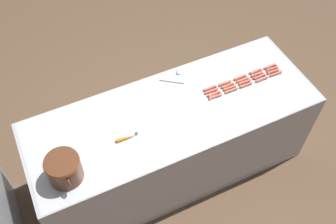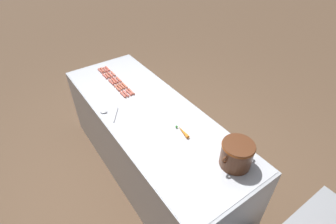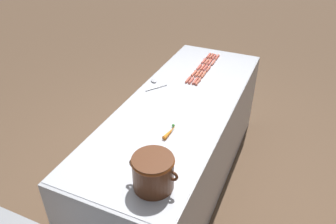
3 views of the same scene
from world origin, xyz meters
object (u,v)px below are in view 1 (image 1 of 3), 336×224
Objects in this scene: carrot at (128,137)px; bean_pot at (64,168)px; hot_dog_15 at (270,66)px; hot_dog_6 at (259,76)px; hot_dog_17 at (240,77)px; serving_spoon at (177,75)px; hot_dog_1 at (262,79)px; hot_dog_0 at (276,74)px; hot_dog_13 at (227,85)px; hot_dog_12 at (242,80)px; hot_dog_16 at (255,71)px; hot_dog_14 at (211,91)px; hot_dog_3 at (231,90)px; hot_dog_10 at (272,69)px; hot_dog_19 at (210,88)px; hot_dog_2 at (246,85)px; hot_dog_8 at (230,88)px; hot_dog_18 at (225,83)px; hot_dog_11 at (257,74)px; hot_dog_4 at (215,96)px; hot_dog_7 at (245,82)px; hot_dog_9 at (214,94)px; hot_dog_5 at (273,71)px.

bean_pot is at bearing 102.85° from carrot.
hot_dog_15 is 1.45m from carrot.
hot_dog_6 is 0.17m from hot_dog_17.
hot_dog_1 is at bearing -119.53° from serving_spoon.
hot_dog_0 is 1.00× the size of hot_dog_13.
hot_dog_15 is (0.03, -0.31, 0.00)m from hot_dog_12.
hot_dog_14 is at bearing 93.91° from hot_dog_16.
hot_dog_3 is 0.47m from hot_dog_10.
hot_dog_17 is at bearing -90.78° from hot_dog_19.
hot_dog_14 and hot_dog_15 have the same top height.
hot_dog_1 is 1.00× the size of hot_dog_2.
bean_pot is (-0.26, 1.96, 0.11)m from hot_dog_10.
hot_dog_8 is 1.00× the size of hot_dog_15.
hot_dog_8 is 1.00× the size of hot_dog_18.
hot_dog_0 is 0.46m from hot_dog_13.
hot_dog_17 is 1.68m from bean_pot.
hot_dog_2 and hot_dog_16 have the same top height.
hot_dog_11 is at bearing -114.75° from serving_spoon.
hot_dog_16 is at bearing -78.10° from hot_dog_4.
hot_dog_7 and hot_dog_13 have the same top height.
hot_dog_9 is 0.31m from hot_dog_17.
hot_dog_1 is 1.00× the size of hot_dog_13.
hot_dog_2 is at bearing 102.49° from hot_dog_6.
hot_dog_1 and hot_dog_10 have the same top height.
hot_dog_13 is at bearing 94.04° from hot_dog_15.
carrot is (-0.11, 1.29, 0.00)m from hot_dog_6.
hot_dog_19 is (0.00, 0.15, 0.00)m from hot_dog_18.
hot_dog_1 and hot_dog_16 have the same top height.
hot_dog_1 is 0.31m from hot_dog_3.
hot_dog_8 is (-0.00, 0.15, 0.00)m from hot_dog_7.
carrot is at bearing 99.64° from hot_dog_14.
hot_dog_5 and hot_dog_19 have the same top height.
hot_dog_7 is 0.31m from hot_dog_10.
hot_dog_8 is 0.06m from hot_dog_18.
hot_dog_8 is 0.16m from hot_dog_9.
hot_dog_5 is 1.00× the size of hot_dog_8.
bean_pot is (-0.29, 1.65, 0.11)m from hot_dog_17.
hot_dog_5 is at bearing -93.32° from hot_dog_14.
hot_dog_3 is 1.00× the size of hot_dog_6.
hot_dog_19 is 1.38m from bean_pot.
bean_pot reaches higher than hot_dog_6.
hot_dog_0 is at bearing -124.23° from hot_dog_16.
hot_dog_0 is at bearing -102.80° from hot_dog_6.
hot_dog_6 is at bearing 111.62° from hot_dog_15.
hot_dog_11 is 0.03m from hot_dog_16.
hot_dog_14 is at bearing -79.11° from bean_pot.
hot_dog_0 is at bearing -90.18° from hot_dog_3.
hot_dog_19 is at bearing 66.18° from hot_dog_8.
hot_dog_16 is at bearing -86.09° from hot_dog_14.
hot_dog_10 is at bearing -84.16° from hot_dog_4.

